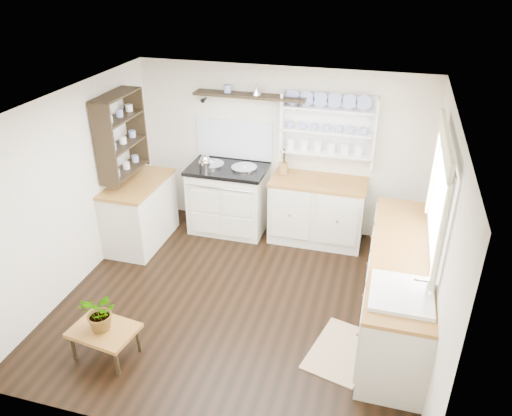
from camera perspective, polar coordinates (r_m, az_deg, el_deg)
name	(u,v)px	position (r m, az deg, el deg)	size (l,w,h in m)	color
floor	(241,300)	(5.89, -1.74, -10.49)	(4.00, 3.80, 0.01)	black
wall_back	(280,150)	(6.93, 2.79, 6.59)	(4.00, 0.02, 2.30)	beige
wall_right	(438,240)	(5.10, 20.12, -3.40)	(0.02, 3.80, 2.30)	beige
wall_left	(73,191)	(6.11, -20.14, 1.84)	(0.02, 3.80, 2.30)	beige
ceiling	(237,106)	(4.82, -2.13, 11.55)	(4.00, 3.80, 0.01)	white
window	(439,193)	(5.04, 20.22, 1.57)	(0.08, 1.55, 1.22)	white
aga_cooker	(228,198)	(7.07, -3.16, 1.17)	(1.08, 0.75, 0.99)	beige
back_cabinets	(317,210)	(6.85, 6.98, -0.21)	(1.27, 0.63, 0.90)	beige
right_cabinets	(397,287)	(5.53, 15.81, -8.66)	(0.62, 2.43, 0.90)	beige
belfast_sink	(400,305)	(4.72, 16.10, -10.56)	(0.55, 0.60, 0.45)	white
left_cabinets	(140,212)	(6.93, -13.11, -0.42)	(0.62, 1.13, 0.90)	beige
plate_rack	(329,127)	(6.66, 8.32, 9.14)	(1.20, 0.22, 0.90)	white
high_shelf	(250,96)	(6.68, -0.73, 12.65)	(1.50, 0.29, 0.16)	black
left_shelving	(121,134)	(6.57, -15.21, 8.16)	(0.28, 0.80, 1.05)	black
kettle	(205,163)	(6.83, -5.84, 5.14)	(0.18, 0.18, 0.21)	silver
utensil_crock	(283,168)	(6.78, 3.11, 4.55)	(0.13, 0.13, 0.15)	olive
center_table	(104,332)	(5.24, -16.97, -13.44)	(0.68, 0.52, 0.34)	brown
potted_plant	(101,313)	(5.09, -17.35, -11.35)	(0.36, 0.31, 0.40)	#3F7233
floor_rug	(341,351)	(5.33, 9.68, -15.79)	(0.55, 0.85, 0.02)	#9E7C5C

